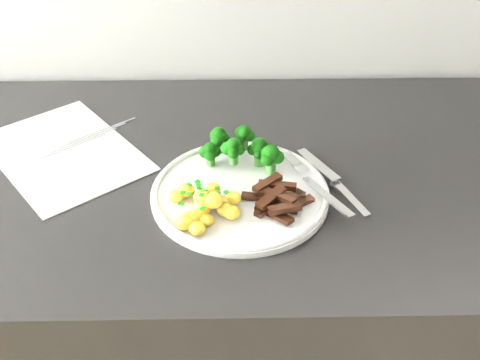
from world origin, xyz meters
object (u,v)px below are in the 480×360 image
at_px(counter, 222,352).
at_px(broccoli, 242,147).
at_px(recipe_paper, 64,152).
at_px(plate, 240,192).
at_px(potatoes, 205,205).
at_px(beef_strips, 278,200).
at_px(fork, 318,186).
at_px(knife, 341,189).

relative_size(counter, broccoli, 18.51).
xyz_separation_m(recipe_paper, plate, (0.28, -0.12, 0.01)).
bearing_deg(broccoli, plate, -93.71).
bearing_deg(potatoes, recipe_paper, 145.18).
relative_size(counter, plate, 9.14).
bearing_deg(beef_strips, broccoli, 115.73).
bearing_deg(potatoes, fork, 15.47).
bearing_deg(plate, counter, 119.49).
bearing_deg(knife, broccoli, 156.09).
bearing_deg(broccoli, recipe_paper, 170.31).
xyz_separation_m(broccoli, potatoes, (-0.05, -0.11, -0.02)).
bearing_deg(plate, beef_strips, -31.63).
bearing_deg(potatoes, knife, 14.25).
bearing_deg(plate, fork, -0.39).
distance_m(counter, potatoes, 0.48).
bearing_deg(beef_strips, knife, 21.31).
bearing_deg(knife, plate, -178.27).
height_order(potatoes, beef_strips, potatoes).
relative_size(broccoli, potatoes, 1.22).
xyz_separation_m(plate, knife, (0.15, 0.00, 0.00)).
bearing_deg(plate, knife, 1.73).
relative_size(broccoli, fork, 0.79).
bearing_deg(knife, counter, 162.70).
xyz_separation_m(broccoli, knife, (0.14, -0.06, -0.03)).
distance_m(counter, fork, 0.49).
distance_m(recipe_paper, beef_strips, 0.37).
height_order(counter, knife, knife).
bearing_deg(counter, broccoli, 9.74).
xyz_separation_m(potatoes, fork, (0.16, 0.04, -0.00)).
relative_size(counter, fork, 14.54).
xyz_separation_m(broccoli, beef_strips, (0.05, -0.10, -0.02)).
height_order(broccoli, beef_strips, broccoli).
xyz_separation_m(plate, beef_strips, (0.05, -0.03, 0.01)).
xyz_separation_m(plate, potatoes, (-0.05, -0.05, 0.01)).
distance_m(fork, knife, 0.04).
distance_m(counter, recipe_paper, 0.52).
relative_size(recipe_paper, plate, 1.29).
height_order(fork, knife, fork).
relative_size(plate, fork, 1.59).
distance_m(plate, fork, 0.11).
distance_m(potatoes, beef_strips, 0.10).
relative_size(broccoli, knife, 0.78).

